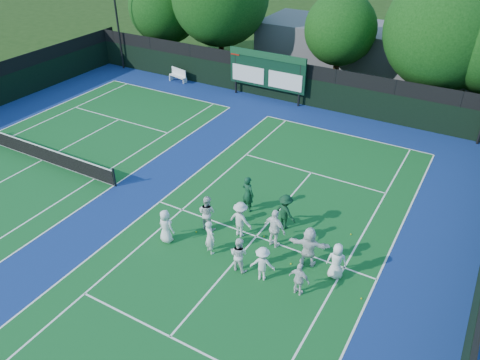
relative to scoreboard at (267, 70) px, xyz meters
The scene contains 29 objects.
ground 17.23m from the scoreboard, 65.78° to the right, with size 120.00×120.00×0.00m, color #1A340E.
court_apron 14.78m from the scoreboard, 86.03° to the right, with size 34.00×32.00×0.01m, color navy.
near_court 16.33m from the scoreboard, 64.32° to the right, with size 11.05×23.85×0.01m.
left_court 16.32m from the scoreboard, 115.60° to the right, with size 11.05×23.85×0.01m.
back_fence 1.38m from the scoreboard, 22.25° to the left, with size 34.00×0.08×3.00m.
scoreboard is the anchor object (origin of this frame).
clubhouse 9.80m from the scoreboard, 59.22° to the left, with size 18.00×6.00×4.00m, color slate.
tennis_net 16.26m from the scoreboard, 115.60° to the right, with size 11.30×0.10×1.10m.
bench 8.00m from the scoreboard, behind, with size 1.74×0.84×1.06m.
tree_a 12.68m from the scoreboard, 161.35° to the left, with size 6.16×6.16×7.67m.
tree_c 6.13m from the scoreboard, 45.06° to the left, with size 5.17×5.17×7.33m.
tree_d 12.09m from the scoreboard, 19.99° to the left, with size 7.85×7.85×9.48m.
tennis_ball_1 16.46m from the scoreboard, 49.19° to the right, with size 0.07×0.07×0.07m, color #B0C417.
tennis_ball_2 20.22m from the scoreboard, 52.36° to the right, with size 0.07×0.07×0.07m, color #B0C417.
tennis_ball_3 16.46m from the scoreboard, 74.00° to the right, with size 0.07×0.07×0.07m, color #B0C417.
tennis_ball_4 16.34m from the scoreboard, 63.09° to the right, with size 0.07×0.07×0.07m, color #B0C417.
tennis_ball_5 18.11m from the scoreboard, 59.49° to the right, with size 0.07×0.07×0.07m, color #B0C417.
player_front_0 17.27m from the scoreboard, 77.57° to the right, with size 0.79×0.51×1.62m, color white.
player_front_1 17.53m from the scoreboard, 70.67° to the right, with size 0.59×0.39×1.63m, color white.
player_front_2 18.40m from the scoreboard, 66.29° to the right, with size 0.77×0.60×1.59m, color white.
player_front_3 18.87m from the scoreboard, 63.28° to the right, with size 1.00×0.58×1.55m, color white.
player_front_4 19.67m from the scoreboard, 59.17° to the right, with size 0.87×0.36×1.49m, color white.
player_back_0 15.92m from the scoreboard, 72.56° to the right, with size 0.84×0.65×1.73m, color silver.
player_back_1 16.19m from the scoreboard, 66.88° to the right, with size 1.13×0.65×1.75m, color silver.
player_back_2 16.81m from the scoreboard, 61.58° to the right, with size 1.10×0.46×1.88m, color white.
player_back_3 18.00m from the scoreboard, 57.30° to the right, with size 1.71×0.54×1.84m, color white.
player_back_4 18.82m from the scoreboard, 54.31° to the right, with size 0.79×0.52×1.62m, color white.
coach_left 14.22m from the scoreboard, 66.39° to the right, with size 0.68×0.45×1.88m, color #103C24.
coach_right 15.52m from the scoreboard, 59.64° to the right, with size 1.14×0.65×1.76m, color #0E341D.
Camera 1 is at (7.57, -13.66, 13.34)m, focal length 35.00 mm.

